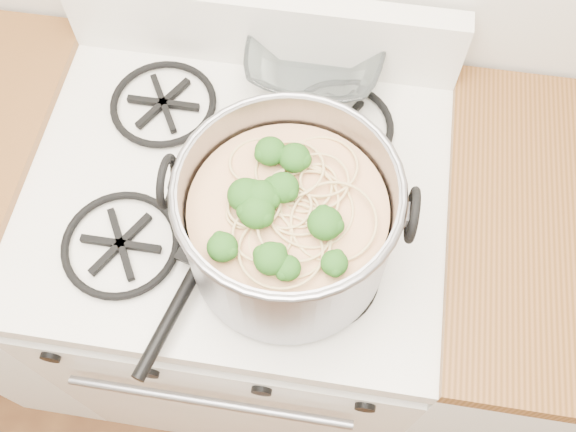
{
  "coord_description": "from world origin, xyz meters",
  "views": [
    {
      "loc": [
        0.18,
        0.71,
        1.9
      ],
      "look_at": [
        0.11,
        1.14,
        1.05
      ],
      "focal_mm": 40.0,
      "sensor_mm": 36.0,
      "label": 1
    }
  ],
  "objects": [
    {
      "name": "stock_pot",
      "position": [
        0.11,
        1.14,
        1.03
      ],
      "size": [
        0.36,
        0.33,
        0.23
      ],
      "color": "gray",
      "rests_on": "gas_range"
    },
    {
      "name": "gas_range",
      "position": [
        0.0,
        1.26,
        0.44
      ],
      "size": [
        0.76,
        0.66,
        0.92
      ],
      "color": "white",
      "rests_on": "ground"
    },
    {
      "name": "counter_left",
      "position": [
        -0.51,
        1.26,
        0.46
      ],
      "size": [
        0.25,
        0.65,
        0.92
      ],
      "color": "silver",
      "rests_on": "ground"
    },
    {
      "name": "glass_bowl",
      "position": [
        0.11,
        1.54,
        0.94
      ],
      "size": [
        0.11,
        0.11,
        0.03
      ],
      "primitive_type": "imported",
      "rotation": [
        0.0,
        0.0,
        -0.05
      ],
      "color": "white",
      "rests_on": "gas_range"
    },
    {
      "name": "spatula",
      "position": [
        -0.01,
        1.14,
        0.94
      ],
      "size": [
        0.36,
        0.37,
        0.02
      ],
      "primitive_type": null,
      "rotation": [
        0.0,
        0.0,
        -0.25
      ],
      "color": "black",
      "rests_on": "gas_range"
    }
  ]
}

